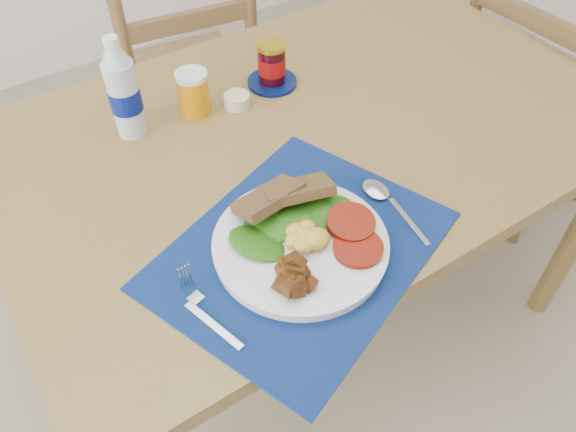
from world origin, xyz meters
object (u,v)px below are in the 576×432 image
object	(u,v)px
breakfast_plate	(299,244)
jam_on_saucer	(272,66)
water_bottle	(124,93)
chair_far	(182,50)
chair_end	(542,56)
juice_glass	(194,94)

from	to	relation	value
breakfast_plate	jam_on_saucer	world-z (taller)	jam_on_saucer
water_bottle	chair_far	bearing A→B (deg)	55.91
chair_end	juice_glass	size ratio (longest dim) A/B	12.51
chair_end	chair_far	bearing A→B (deg)	51.35
chair_end	water_bottle	bearing A→B (deg)	80.35
water_bottle	juice_glass	world-z (taller)	water_bottle
juice_glass	jam_on_saucer	size ratio (longest dim) A/B	0.80
water_bottle	breakfast_plate	bearing A→B (deg)	-77.22
breakfast_plate	jam_on_saucer	xyz separation A→B (m)	(0.24, 0.47, 0.02)
water_bottle	juice_glass	size ratio (longest dim) A/B	2.36
chair_far	juice_glass	world-z (taller)	chair_far
water_bottle	juice_glass	bearing A→B (deg)	-5.04
chair_far	breakfast_plate	xyz separation A→B (m)	(-0.23, -0.99, 0.18)
jam_on_saucer	water_bottle	bearing A→B (deg)	177.83
chair_far	juice_glass	size ratio (longest dim) A/B	12.24
juice_glass	jam_on_saucer	bearing A→B (deg)	-0.09
chair_far	chair_end	world-z (taller)	chair_end
juice_glass	water_bottle	bearing A→B (deg)	174.96
chair_far	breakfast_plate	bearing A→B (deg)	84.20
chair_end	juice_glass	distance (m)	1.12
breakfast_plate	chair_end	bearing A→B (deg)	17.65
breakfast_plate	jam_on_saucer	bearing A→B (deg)	64.18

